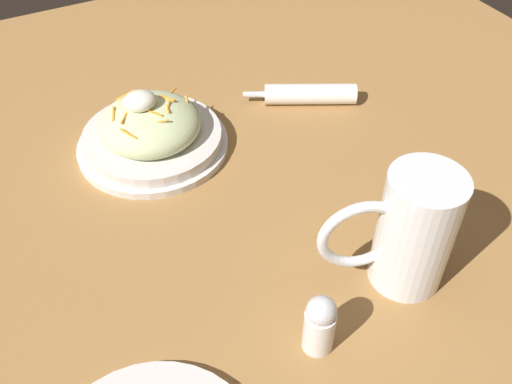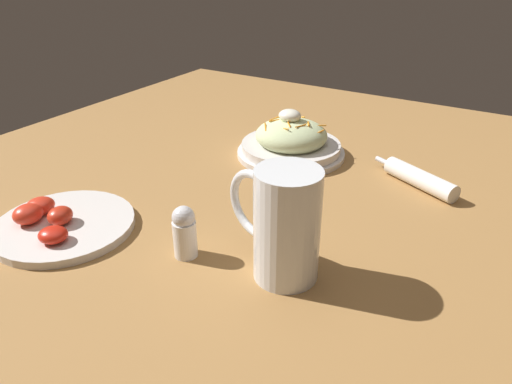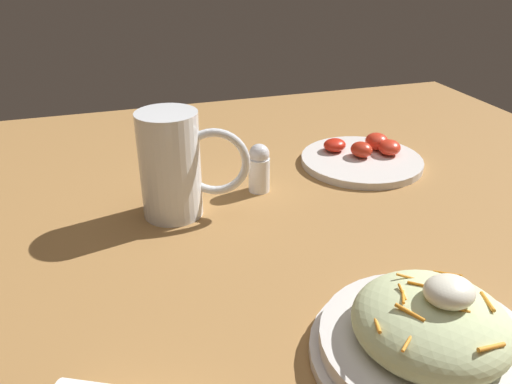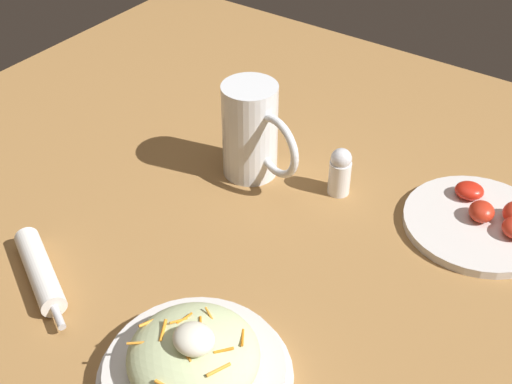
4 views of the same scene
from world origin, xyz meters
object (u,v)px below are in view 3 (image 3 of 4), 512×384
object	(u,v)px
beer_mug	(173,170)
tomato_plate	(363,157)
salt_shaker	(259,168)
salad_plate	(429,335)

from	to	relation	value
beer_mug	tomato_plate	xyz separation A→B (m)	(-0.35, -0.08, -0.06)
salt_shaker	tomato_plate	bearing A→B (deg)	-167.16
salad_plate	beer_mug	bearing A→B (deg)	-63.77
tomato_plate	salad_plate	bearing A→B (deg)	69.07
beer_mug	salt_shaker	size ratio (longest dim) A/B	1.96
beer_mug	tomato_plate	bearing A→B (deg)	-166.69
salad_plate	salt_shaker	size ratio (longest dim) A/B	2.84
salad_plate	tomato_plate	size ratio (longest dim) A/B	1.05
salad_plate	tomato_plate	world-z (taller)	salad_plate
salt_shaker	beer_mug	bearing A→B (deg)	14.02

